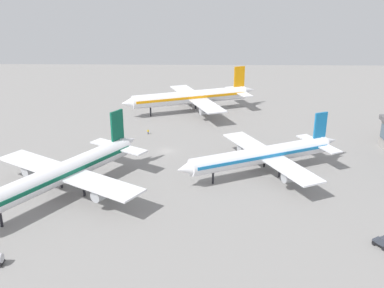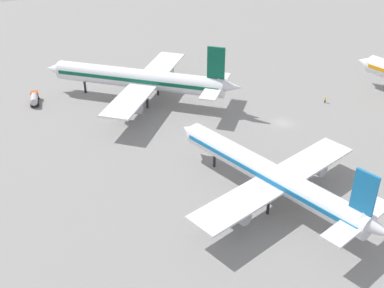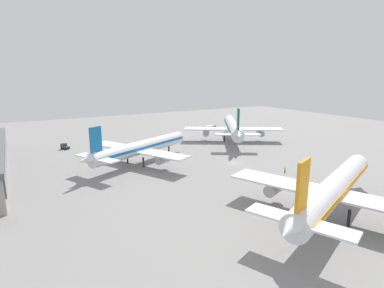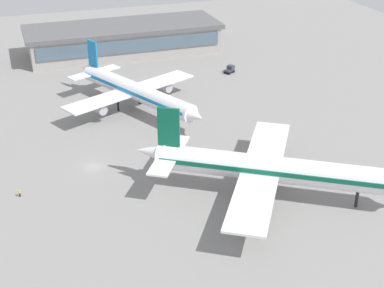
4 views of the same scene
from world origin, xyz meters
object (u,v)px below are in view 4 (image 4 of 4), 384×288
object	(u,v)px
airplane_at_gate	(270,169)
baggage_tug	(230,69)
airplane_taxiing	(135,91)
ground_crew_worker	(20,193)

from	to	relation	value
airplane_at_gate	baggage_tug	distance (m)	72.66
airplane_taxiing	baggage_tug	bearing A→B (deg)	93.64
ground_crew_worker	airplane_taxiing	bearing A→B (deg)	-115.78
baggage_tug	ground_crew_worker	bearing A→B (deg)	-174.08
airplane_at_gate	ground_crew_worker	distance (m)	49.35
airplane_at_gate	baggage_tug	world-z (taller)	airplane_at_gate
airplane_taxiing	ground_crew_worker	bearing A→B (deg)	-67.80
airplane_at_gate	airplane_taxiing	xyz separation A→B (m)	(14.63, -50.28, -0.62)
airplane_taxiing	airplane_at_gate	bearing A→B (deg)	-9.04
airplane_at_gate	baggage_tug	xyz separation A→B (m)	(-20.32, -69.59, -4.95)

